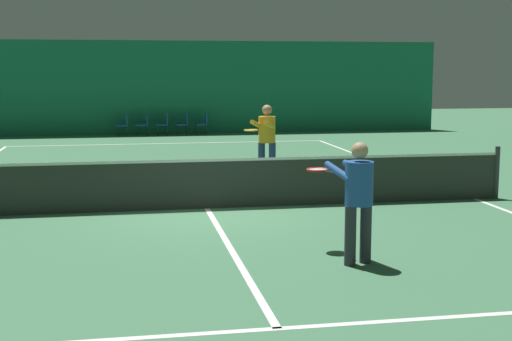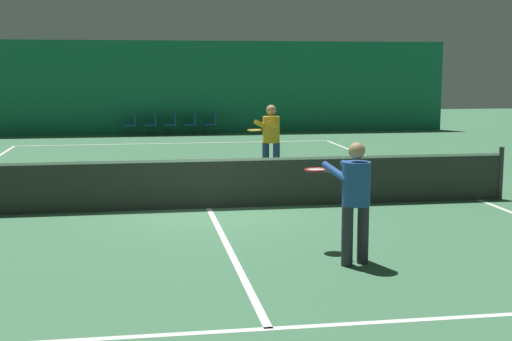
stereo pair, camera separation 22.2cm
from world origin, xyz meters
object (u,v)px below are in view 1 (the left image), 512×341
(courtside_chair_3, at_px, (184,123))
(courtside_chair_4, at_px, (203,122))
(courtside_chair_0, at_px, (124,123))
(courtside_chair_1, at_px, (144,123))
(player_near, at_px, (357,193))
(courtside_chair_2, at_px, (164,123))
(player_far, at_px, (266,136))
(tennis_net, at_px, (207,182))

(courtside_chair_3, xyz_separation_m, courtside_chair_4, (0.78, 0.00, 0.00))
(courtside_chair_0, distance_m, courtside_chair_4, 3.12)
(courtside_chair_1, height_order, courtside_chair_4, same)
(player_near, relative_size, courtside_chair_2, 1.99)
(courtside_chair_4, bearing_deg, player_far, 1.33)
(courtside_chair_3, bearing_deg, tennis_net, -2.97)
(player_near, bearing_deg, tennis_net, 1.68)
(tennis_net, distance_m, courtside_chair_4, 15.16)
(courtside_chair_1, bearing_deg, player_near, 6.97)
(courtside_chair_0, distance_m, courtside_chair_3, 2.34)
(courtside_chair_4, bearing_deg, courtside_chair_0, -90.00)
(tennis_net, relative_size, courtside_chair_1, 14.29)
(player_far, distance_m, courtside_chair_2, 11.80)
(courtside_chair_1, xyz_separation_m, courtside_chair_2, (0.78, 0.00, 0.00))
(courtside_chair_1, relative_size, courtside_chair_4, 1.00)
(courtside_chair_3, bearing_deg, courtside_chair_1, -90.00)
(player_near, height_order, courtside_chair_2, player_near)
(player_near, xyz_separation_m, courtside_chair_0, (-3.13, 19.25, -0.49))
(player_near, relative_size, courtside_chair_4, 1.99)
(player_far, height_order, courtside_chair_3, player_far)
(courtside_chair_2, xyz_separation_m, courtside_chair_4, (1.56, 0.00, 0.00))
(player_near, relative_size, courtside_chair_1, 1.99)
(tennis_net, height_order, courtside_chair_3, tennis_net)
(courtside_chair_0, height_order, courtside_chair_3, same)
(player_near, distance_m, courtside_chair_3, 19.27)
(courtside_chair_4, bearing_deg, courtside_chair_2, -90.00)
(courtside_chair_3, height_order, courtside_chair_4, same)
(tennis_net, xyz_separation_m, courtside_chair_3, (0.78, 15.08, -0.03))
(player_near, xyz_separation_m, player_far, (0.26, 7.61, 0.06))
(player_far, distance_m, courtside_chair_3, 11.70)
(player_near, distance_m, courtside_chair_0, 19.51)
(courtside_chair_0, bearing_deg, courtside_chair_1, 90.00)
(tennis_net, bearing_deg, courtside_chair_1, 92.95)
(tennis_net, relative_size, courtside_chair_3, 14.29)
(courtside_chair_3, bearing_deg, courtside_chair_2, -90.00)
(courtside_chair_3, relative_size, courtside_chair_4, 1.00)
(tennis_net, xyz_separation_m, player_far, (1.83, 3.44, 0.52))
(player_near, height_order, courtside_chair_1, player_near)
(player_near, bearing_deg, courtside_chair_2, -14.35)
(player_far, bearing_deg, courtside_chair_2, -139.04)
(player_far, relative_size, courtside_chair_2, 2.11)
(player_near, xyz_separation_m, courtside_chair_1, (-2.35, 19.25, -0.49))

